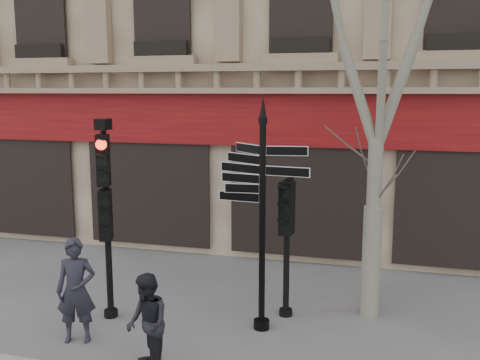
% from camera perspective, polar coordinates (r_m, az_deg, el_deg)
% --- Properties ---
extents(ground, '(80.00, 80.00, 0.00)m').
position_cam_1_polar(ground, '(9.29, 1.07, -18.01)').
color(ground, '#5A5A5F').
rests_on(ground, ground).
extents(fingerpost, '(2.19, 2.19, 4.22)m').
position_cam_1_polar(fingerpost, '(9.31, 2.42, 0.46)').
color(fingerpost, black).
rests_on(fingerpost, ground).
extents(traffic_signal_main, '(0.50, 0.42, 3.79)m').
position_cam_1_polar(traffic_signal_main, '(10.20, -14.10, -1.51)').
color(traffic_signal_main, black).
rests_on(traffic_signal_main, ground).
extents(traffic_signal_secondary, '(0.48, 0.38, 2.64)m').
position_cam_1_polar(traffic_signal_secondary, '(10.11, 5.04, -4.58)').
color(traffic_signal_secondary, black).
rests_on(traffic_signal_secondary, ground).
extents(plane_tree, '(3.13, 3.13, 8.32)m').
position_cam_1_polar(plane_tree, '(10.21, 14.92, 17.90)').
color(plane_tree, gray).
rests_on(plane_tree, ground).
extents(pedestrian_a, '(0.77, 0.63, 1.83)m').
position_cam_1_polar(pedestrian_a, '(9.75, -17.08, -11.20)').
color(pedestrian_a, '#24232E').
rests_on(pedestrian_a, ground).
extents(pedestrian_b, '(0.94, 0.96, 1.56)m').
position_cam_1_polar(pedestrian_b, '(8.56, -9.88, -14.87)').
color(pedestrian_b, black).
rests_on(pedestrian_b, ground).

